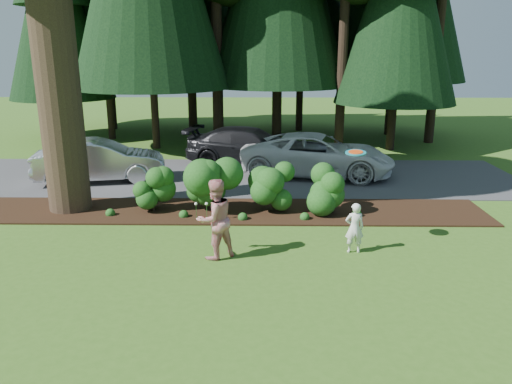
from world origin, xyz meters
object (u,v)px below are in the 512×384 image
car_white_suv (318,155)px  car_dark_suv (250,147)px  car_silver_wagon (100,161)px  adult (215,219)px  child (354,228)px  frisbee (356,152)px

car_white_suv → car_dark_suv: car_white_suv is taller
car_dark_suv → car_silver_wagon: bearing=129.5°
car_silver_wagon → adult: (4.90, -6.92, 0.16)m
child → frisbee: 1.81m
car_dark_suv → frisbee: size_ratio=10.91×
car_dark_suv → car_white_suv: bearing=-110.4°
child → frisbee: (-0.01, 0.32, 1.78)m
car_silver_wagon → car_white_suv: (8.10, 1.00, 0.04)m
car_white_suv → frisbee: bearing=-167.9°
car_silver_wagon → car_dark_suv: 6.11m
car_dark_suv → adult: adult is taller
frisbee → car_dark_suv: bearing=107.0°
adult → car_white_suv: bearing=-148.7°
car_silver_wagon → child: (8.22, -6.55, -0.17)m
car_white_suv → adult: bearing=169.3°
child → frisbee: size_ratio=2.52×
car_silver_wagon → frisbee: 10.42m
car_white_suv → car_dark_suv: bearing=68.1°
car_white_suv → child: (0.12, -7.55, -0.21)m
car_dark_suv → adult: size_ratio=2.82×
car_white_suv → frisbee: frisbee is taller
car_dark_suv → frisbee: bearing=-150.1°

